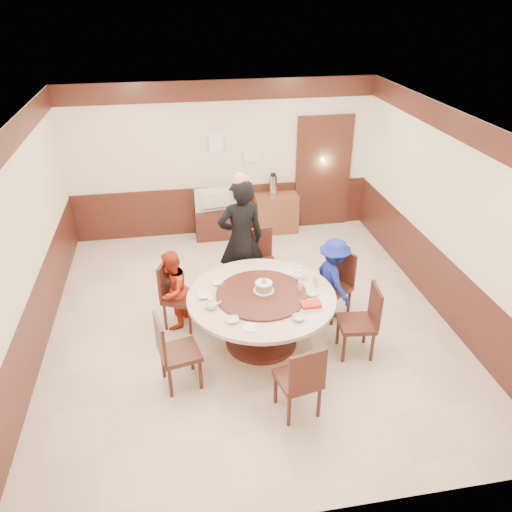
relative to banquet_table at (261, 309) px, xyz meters
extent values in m
plane|color=beige|center=(-0.08, 0.51, -0.53)|extent=(6.00, 6.00, 0.00)
plane|color=silver|center=(-0.08, 0.51, 2.27)|extent=(6.00, 6.00, 0.00)
cube|color=beige|center=(-0.08, 3.51, 0.87)|extent=(5.50, 0.04, 2.80)
cube|color=beige|center=(-0.08, -2.49, 0.87)|extent=(5.50, 0.04, 2.80)
cube|color=beige|center=(-2.83, 0.51, 0.87)|extent=(0.04, 6.00, 2.80)
cube|color=beige|center=(2.67, 0.51, 0.87)|extent=(0.04, 6.00, 2.80)
cube|color=#421B14|center=(-0.08, 0.51, -0.08)|extent=(5.50, 6.00, 0.90)
cube|color=#421B14|center=(-0.08, 0.51, 2.09)|extent=(5.50, 6.00, 0.35)
cube|color=#421B14|center=(1.82, 3.46, 0.52)|extent=(1.05, 0.08, 2.18)
cube|color=#8AD696|center=(1.82, 3.48, 0.52)|extent=(0.88, 0.02, 2.05)
cylinder|color=#421B14|center=(0.00, 0.00, -0.50)|extent=(0.95, 0.95, 0.06)
cylinder|color=#421B14|center=(0.00, 0.00, -0.18)|extent=(0.38, 0.38, 0.65)
cylinder|color=beige|center=(0.00, 0.00, 0.19)|extent=(1.89, 1.89, 0.05)
cylinder|color=#421B14|center=(0.00, 0.00, 0.23)|extent=(1.16, 1.16, 0.03)
cube|color=#421B14|center=(1.10, 0.46, -0.08)|extent=(0.60, 0.60, 0.06)
cube|color=#421B14|center=(1.28, 0.57, 0.19)|extent=(0.25, 0.38, 0.50)
cube|color=#421B14|center=(1.10, 0.46, -0.32)|extent=(0.36, 0.36, 0.42)
cube|color=#421B14|center=(0.26, 1.26, -0.08)|extent=(0.50, 0.50, 0.06)
cube|color=#421B14|center=(0.23, 1.47, 0.19)|extent=(0.42, 0.10, 0.50)
cube|color=#421B14|center=(0.26, 1.26, -0.32)|extent=(0.36, 0.36, 0.42)
cube|color=#421B14|center=(-1.01, 0.59, -0.08)|extent=(0.58, 0.58, 0.06)
cube|color=#421B14|center=(-1.20, 0.68, 0.19)|extent=(0.21, 0.40, 0.50)
cube|color=#421B14|center=(-1.01, 0.59, -0.32)|extent=(0.36, 0.36, 0.42)
cube|color=#421B14|center=(-1.07, -0.59, -0.08)|extent=(0.53, 0.53, 0.06)
cube|color=#421B14|center=(-1.28, -0.63, 0.19)|extent=(0.13, 0.42, 0.50)
cube|color=#421B14|center=(-1.07, -0.59, -0.32)|extent=(0.36, 0.36, 0.42)
cube|color=#421B14|center=(0.17, -1.24, -0.08)|extent=(0.52, 0.52, 0.06)
cube|color=#421B14|center=(0.21, -1.45, 0.19)|extent=(0.42, 0.12, 0.50)
cube|color=#421B14|center=(0.17, -1.24, -0.32)|extent=(0.36, 0.36, 0.42)
cube|color=#421B14|center=(1.15, -0.40, -0.08)|extent=(0.49, 0.49, 0.06)
cube|color=#421B14|center=(1.36, -0.43, 0.19)|extent=(0.09, 0.42, 0.50)
cube|color=#421B14|center=(1.15, -0.40, -0.32)|extent=(0.36, 0.36, 0.42)
imported|color=black|center=(-0.08, 1.22, 0.40)|extent=(0.73, 0.52, 1.87)
imported|color=#B82F18|center=(-1.12, 0.60, 0.04)|extent=(0.60, 0.67, 1.14)
imported|color=navy|center=(1.10, 0.46, 0.07)|extent=(0.58, 0.85, 1.20)
cylinder|color=white|center=(0.04, 0.05, 0.25)|extent=(0.27, 0.27, 0.01)
cylinder|color=gray|center=(0.04, 0.05, 0.31)|extent=(0.21, 0.21, 0.10)
cylinder|color=white|center=(0.04, 0.05, 0.36)|extent=(0.22, 0.22, 0.01)
sphere|color=pink|center=(0.04, 0.05, 0.40)|extent=(0.06, 0.06, 0.06)
ellipsoid|color=white|center=(-0.66, -0.18, 0.28)|extent=(0.17, 0.15, 0.13)
ellipsoid|color=white|center=(0.56, 0.28, 0.28)|extent=(0.17, 0.15, 0.13)
imported|color=white|center=(-0.52, 0.35, 0.23)|extent=(0.14, 0.14, 0.03)
imported|color=white|center=(0.33, -0.59, 0.24)|extent=(0.15, 0.15, 0.05)
imported|color=white|center=(-0.44, -0.49, 0.24)|extent=(0.16, 0.16, 0.04)
imported|color=white|center=(0.62, -0.12, 0.24)|extent=(0.15, 0.15, 0.05)
imported|color=white|center=(-0.72, 0.07, 0.24)|extent=(0.17, 0.17, 0.04)
cylinder|color=white|center=(-0.25, -0.65, 0.22)|extent=(0.18, 0.18, 0.01)
cylinder|color=white|center=(0.45, 0.50, 0.22)|extent=(0.18, 0.18, 0.01)
cube|color=white|center=(0.55, -0.37, 0.23)|extent=(0.30, 0.20, 0.02)
cube|color=red|center=(0.55, -0.37, 0.26)|extent=(0.24, 0.15, 0.04)
cylinder|color=silver|center=(0.50, -0.01, 0.30)|extent=(0.06, 0.06, 0.16)
cylinder|color=silver|center=(0.73, 0.10, 0.30)|extent=(0.06, 0.06, 0.16)
cylinder|color=silver|center=(0.60, 0.36, 0.30)|extent=(0.06, 0.06, 0.16)
cube|color=#421B14|center=(-0.22, 3.26, -0.28)|extent=(0.85, 0.45, 0.50)
imported|color=gray|center=(-0.22, 3.26, 0.20)|extent=(0.80, 0.22, 0.46)
cube|color=brown|center=(0.89, 3.29, -0.16)|extent=(0.80, 0.40, 0.75)
cylinder|color=silver|center=(0.83, 3.29, 0.41)|extent=(0.15, 0.15, 0.38)
cube|color=white|center=(-0.18, 3.46, 1.22)|extent=(0.25, 0.00, 0.35)
cube|color=white|center=(0.47, 3.46, 0.92)|extent=(0.30, 0.00, 0.22)
camera|label=1|loc=(-0.98, -5.20, 3.71)|focal=35.00mm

